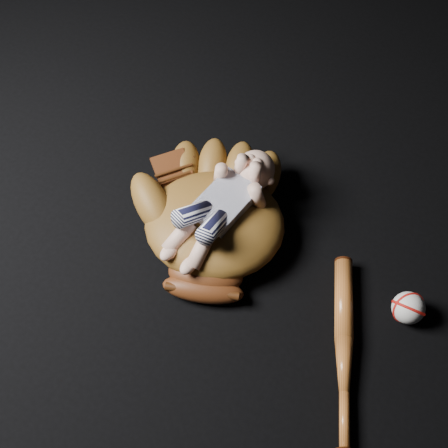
{
  "coord_description": "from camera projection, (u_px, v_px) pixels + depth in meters",
  "views": [
    {
      "loc": [
        0.34,
        -0.59,
        1.26
      ],
      "look_at": [
        -0.02,
        0.11,
        0.09
      ],
      "focal_mm": 45.0,
      "sensor_mm": 36.0,
      "label": 1
    }
  ],
  "objects": [
    {
      "name": "newborn_baby",
      "position": [
        217.0,
        208.0,
        1.38
      ],
      "size": [
        0.24,
        0.41,
        0.16
      ],
      "primitive_type": null,
      "rotation": [
        0.0,
        0.0,
        -0.18
      ],
      "color": "#DBA68D",
      "rests_on": "baseball_glove"
    },
    {
      "name": "baseball_glove",
      "position": [
        214.0,
        219.0,
        1.43
      ],
      "size": [
        0.58,
        0.62,
        0.16
      ],
      "primitive_type": null,
      "rotation": [
        0.0,
        0.0,
        0.31
      ],
      "color": "#5C3913",
      "rests_on": "ground"
    },
    {
      "name": "baseball_bat",
      "position": [
        344.0,
        350.0,
        1.29
      ],
      "size": [
        0.21,
        0.46,
        0.04
      ],
      "primitive_type": null,
      "rotation": [
        0.0,
        0.0,
        0.36
      ],
      "color": "#AA5820",
      "rests_on": "ground"
    },
    {
      "name": "baseball",
      "position": [
        408.0,
        308.0,
        1.33
      ],
      "size": [
        0.1,
        0.1,
        0.08
      ],
      "primitive_type": "sphere",
      "rotation": [
        0.0,
        0.0,
        0.35
      ],
      "color": "white",
      "rests_on": "ground"
    }
  ]
}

